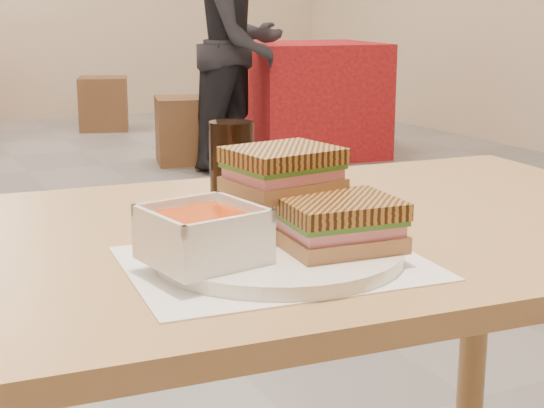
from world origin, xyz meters
name	(u,v)px	position (x,y,z in m)	size (l,w,h in m)	color
main_table	(282,306)	(0.09, -1.87, 0.64)	(1.25, 0.80, 0.75)	#9F7C4A
tray_liner	(276,263)	(0.01, -2.01, 0.75)	(0.36, 0.29, 0.00)	white
plate	(278,252)	(0.02, -2.00, 0.76)	(0.30, 0.30, 0.02)	white
soup_bowl	(203,237)	(-0.08, -2.01, 0.79)	(0.13, 0.13, 0.06)	white
panini_lower	(339,224)	(0.08, -2.03, 0.80)	(0.14, 0.12, 0.06)	#A9764B
panini_upper	(283,170)	(0.05, -1.94, 0.85)	(0.14, 0.12, 0.06)	#A9764B
cola_glass	(232,169)	(0.06, -1.78, 0.82)	(0.06, 0.06, 0.13)	black
bg_table_1	(311,99)	(2.46, 2.26, 0.40)	(1.03, 1.03, 0.79)	red
bg_chair_1l	(186,130)	(1.54, 2.34, 0.22)	(0.48, 0.48, 0.45)	brown
bg_chair_1r	(332,116)	(2.77, 2.48, 0.23)	(0.52, 0.52, 0.46)	brown
bg_chair_2r	(104,104)	(1.44, 4.08, 0.23)	(0.51, 0.51, 0.45)	brown
patron_b	(244,44)	(1.83, 2.02, 0.80)	(0.98, 0.92, 1.60)	black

